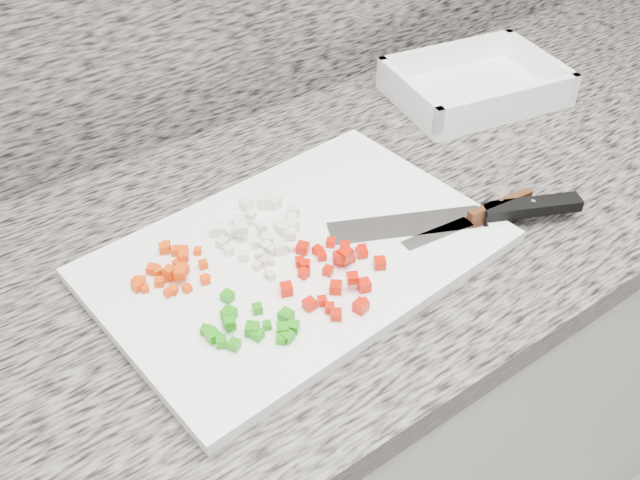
{
  "coord_description": "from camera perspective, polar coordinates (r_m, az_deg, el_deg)",
  "views": [
    {
      "loc": [
        -0.45,
        0.83,
        1.51
      ],
      "look_at": [
        -0.06,
        1.37,
        0.94
      ],
      "focal_mm": 40.0,
      "sensor_mm": 36.0,
      "label": 1
    }
  ],
  "objects": [
    {
      "name": "red_pepper_pile",
      "position": [
        0.85,
        1.31,
        -2.64
      ],
      "size": [
        0.14,
        0.14,
        0.03
      ],
      "color": "red",
      "rests_on": "cutting_board"
    },
    {
      "name": "paring_knife",
      "position": [
        0.97,
        13.02,
        2.14
      ],
      "size": [
        0.21,
        0.04,
        0.02
      ],
      "rotation": [
        0.0,
        0.0,
        -0.11
      ],
      "color": "silver",
      "rests_on": "cutting_board"
    },
    {
      "name": "cabinet",
      "position": [
        1.32,
        0.38,
        -14.3
      ],
      "size": [
        3.92,
        0.62,
        0.86
      ],
      "primitive_type": "cube",
      "color": "white",
      "rests_on": "ground"
    },
    {
      "name": "carrot_pile",
      "position": [
        0.88,
        -11.84,
        -2.33
      ],
      "size": [
        0.1,
        0.1,
        0.02
      ],
      "color": "#DD3B04",
      "rests_on": "cutting_board"
    },
    {
      "name": "green_pepper_pile",
      "position": [
        0.8,
        -5.67,
        -6.8
      ],
      "size": [
        0.1,
        0.11,
        0.02
      ],
      "color": "#1B8A0C",
      "rests_on": "cutting_board"
    },
    {
      "name": "cutting_board",
      "position": [
        0.9,
        -1.78,
        -1.18
      ],
      "size": [
        0.52,
        0.37,
        0.02
      ],
      "primitive_type": "cube",
      "rotation": [
        0.0,
        0.0,
        0.08
      ],
      "color": "white",
      "rests_on": "countertop"
    },
    {
      "name": "garlic_pile",
      "position": [
        0.87,
        -4.12,
        -1.75
      ],
      "size": [
        0.06,
        0.06,
        0.01
      ],
      "color": "beige",
      "rests_on": "cutting_board"
    },
    {
      "name": "chef_knife",
      "position": [
        0.97,
        13.41,
        2.11
      ],
      "size": [
        0.32,
        0.18,
        0.02
      ],
      "rotation": [
        0.0,
        0.0,
        -0.45
      ],
      "color": "silver",
      "rests_on": "cutting_board"
    },
    {
      "name": "onion_pile",
      "position": [
        0.92,
        -4.62,
        1.19
      ],
      "size": [
        0.13,
        0.12,
        0.03
      ],
      "color": "silver",
      "rests_on": "cutting_board"
    },
    {
      "name": "countertop",
      "position": [
        0.98,
        0.49,
        0.93
      ],
      "size": [
        3.96,
        0.64,
        0.04
      ],
      "primitive_type": "cube",
      "color": "slate",
      "rests_on": "cabinet"
    },
    {
      "name": "tray",
      "position": [
        1.27,
        12.26,
        11.9
      ],
      "size": [
        0.31,
        0.25,
        0.06
      ],
      "rotation": [
        0.0,
        0.0,
        -0.2
      ],
      "color": "white",
      "rests_on": "countertop"
    }
  ]
}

